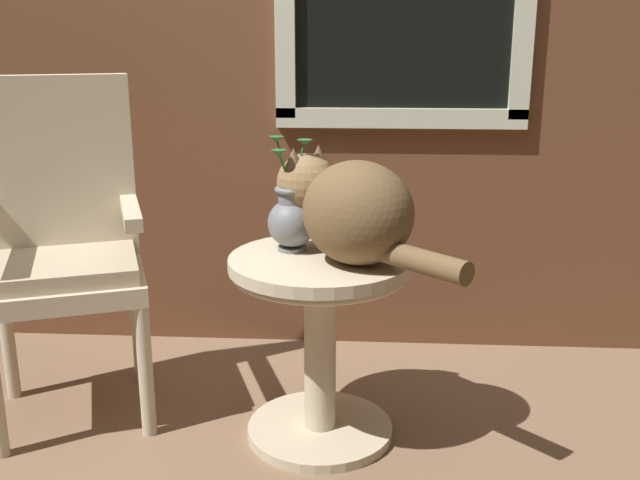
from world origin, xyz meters
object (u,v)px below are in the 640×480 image
(wicker_chair, at_px, (63,237))
(wicker_side_table, at_px, (320,319))
(cat, at_px, (350,209))
(pewter_vase_with_ivy, at_px, (292,217))

(wicker_chair, bearing_deg, wicker_side_table, -9.74)
(cat, xyz_separation_m, pewter_vase_with_ivy, (-0.17, 0.09, -0.05))
(wicker_chair, bearing_deg, pewter_vase_with_ivy, -6.05)
(cat, distance_m, pewter_vase_with_ivy, 0.20)
(cat, bearing_deg, wicker_chair, 169.39)
(wicker_side_table, distance_m, cat, 0.35)
(wicker_chair, bearing_deg, cat, -10.61)
(wicker_side_table, xyz_separation_m, pewter_vase_with_ivy, (-0.09, 0.06, 0.29))
(cat, bearing_deg, pewter_vase_with_ivy, 152.21)
(wicker_side_table, bearing_deg, cat, -18.50)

